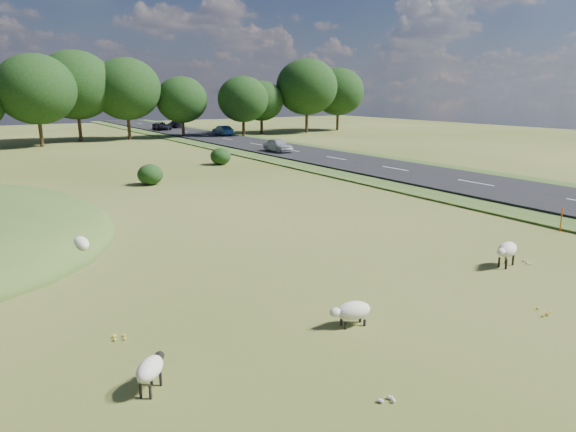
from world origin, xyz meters
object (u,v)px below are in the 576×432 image
(sheep_3, at_px, (352,311))
(car_1, at_px, (223,131))
(sheep_0, at_px, (81,244))
(sheep_2, at_px, (150,368))
(car_3, at_px, (278,145))
(sheep_1, at_px, (507,250))
(car_2, at_px, (176,124))
(marker_post, at_px, (561,219))
(car_5, at_px, (162,126))

(sheep_3, distance_m, car_1, 62.60)
(sheep_0, bearing_deg, car_1, -35.76)
(sheep_2, xyz_separation_m, car_1, (28.98, 58.33, 0.40))
(car_1, height_order, car_3, car_1)
(sheep_1, relative_size, car_2, 0.31)
(marker_post, xyz_separation_m, sheep_2, (-20.47, -2.78, -0.05))
(marker_post, height_order, car_5, car_5)
(car_2, xyz_separation_m, car_3, (-3.80, -41.28, 0.06))
(sheep_0, height_order, sheep_2, sheep_0)
(car_1, bearing_deg, sheep_3, 68.27)
(car_2, bearing_deg, sheep_0, 67.08)
(sheep_0, distance_m, car_3, 35.87)
(car_1, relative_size, car_3, 1.04)
(marker_post, relative_size, sheep_0, 0.91)
(car_1, bearing_deg, marker_post, 81.29)
(sheep_1, height_order, sheep_2, sheep_1)
(sheep_2, height_order, car_1, car_1)
(marker_post, bearing_deg, sheep_0, 159.03)
(marker_post, distance_m, sheep_3, 14.90)
(marker_post, relative_size, sheep_1, 0.88)
(sheep_1, xyz_separation_m, car_5, (11.25, 72.65, 0.23))
(sheep_0, height_order, car_3, car_3)
(sheep_2, xyz_separation_m, sheep_3, (5.80, 0.18, -0.09))
(sheep_0, bearing_deg, sheep_1, -130.01)
(sheep_1, bearing_deg, sheep_3, -6.97)
(sheep_1, height_order, car_3, car_3)
(sheep_3, bearing_deg, car_1, -100.05)
(sheep_3, bearing_deg, sheep_1, -162.24)
(car_5, bearing_deg, marker_post, -93.80)
(sheep_3, relative_size, car_2, 0.29)
(marker_post, xyz_separation_m, car_2, (8.51, 74.97, 0.29))
(car_5, bearing_deg, sheep_0, -111.30)
(sheep_0, distance_m, sheep_2, 10.44)
(car_2, xyz_separation_m, car_5, (-3.80, -4.06, 0.00))
(car_3, bearing_deg, marker_post, -97.96)
(marker_post, relative_size, car_5, 0.26)
(car_1, bearing_deg, car_2, -90.00)
(car_2, bearing_deg, car_5, 46.88)
(sheep_1, relative_size, sheep_2, 1.32)
(sheep_1, relative_size, car_3, 0.33)
(sheep_0, bearing_deg, sheep_3, -157.76)
(marker_post, xyz_separation_m, sheep_1, (-6.54, -1.73, 0.06))
(car_3, height_order, car_5, car_3)
(sheep_3, bearing_deg, sheep_0, -51.03)
(car_1, relative_size, car_5, 0.92)
(sheep_2, bearing_deg, sheep_3, -45.37)
(sheep_2, relative_size, car_3, 0.25)
(sheep_2, xyz_separation_m, car_5, (25.18, 73.70, 0.34))
(marker_post, height_order, car_2, car_2)
(car_2, height_order, car_3, car_3)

